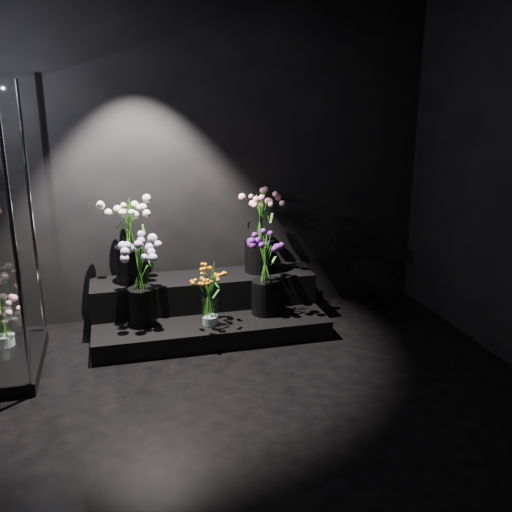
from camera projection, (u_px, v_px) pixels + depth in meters
name	position (u px, v px, depth m)	size (l,w,h in m)	color
floor	(267.00, 428.00, 3.50)	(4.00, 4.00, 0.00)	black
wall_back	(207.00, 160.00, 4.95)	(4.00, 4.00, 0.00)	black
display_riser	(207.00, 308.00, 4.92)	(1.92, 0.85, 0.43)	black
bouquet_orange_bells	(210.00, 294.00, 4.55)	(0.31, 0.31, 0.51)	white
bouquet_lilac	(140.00, 275.00, 4.51)	(0.47, 0.47, 0.72)	black
bouquet_purple	(265.00, 272.00, 4.75)	(0.36, 0.36, 0.67)	black
bouquet_cream_roses	(130.00, 235.00, 4.71)	(0.50, 0.50, 0.70)	black
bouquet_pink_roses	(260.00, 228.00, 4.99)	(0.47, 0.47, 0.72)	black
bouquet_case_base_pink	(3.00, 319.00, 4.33)	(0.30, 0.30, 0.42)	white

